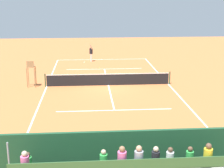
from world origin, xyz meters
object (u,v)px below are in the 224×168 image
umpire_chair (31,71)px  tennis_net (108,79)px  equipment_bag (132,164)px  tennis_racket (84,62)px  courtside_bench (178,153)px  tennis_ball_near (100,68)px  tennis_player (91,52)px

umpire_chair → tennis_net: bearing=179.2°
equipment_bag → tennis_racket: equipment_bag is taller
courtside_bench → tennis_racket: 23.24m
umpire_chair → tennis_ball_near: size_ratio=32.42×
umpire_chair → equipment_bag: bearing=115.3°
tennis_player → tennis_racket: size_ratio=3.29×
umpire_chair → tennis_player: 11.04m
courtside_bench → equipment_bag: size_ratio=2.00×
tennis_player → tennis_ball_near: size_ratio=29.18×
courtside_bench → tennis_racket: bearing=-79.4°
equipment_bag → tennis_racket: size_ratio=1.54×
tennis_net → tennis_racket: (2.05, -9.56, -0.49)m
equipment_bag → courtside_bench: bearing=-176.4°
equipment_bag → tennis_player: (1.42, -23.36, 0.84)m
tennis_racket → tennis_net: bearing=102.1°
tennis_net → umpire_chair: (6.20, -0.09, 0.81)m
courtside_bench → tennis_ball_near: size_ratio=27.27×
equipment_bag → tennis_ball_near: bearing=-88.2°
tennis_net → equipment_bag: (-0.17, 13.40, -0.32)m
courtside_bench → tennis_net: bearing=-80.6°
tennis_racket → tennis_ball_near: size_ratio=8.88×
courtside_bench → tennis_racket: (4.26, -22.84, -0.54)m
equipment_bag → tennis_racket: 23.07m
courtside_bench → tennis_player: bearing=-81.5°
umpire_chair → courtside_bench: bearing=122.2°
umpire_chair → tennis_ball_near: umpire_chair is taller
equipment_bag → tennis_ball_near: (0.63, -19.93, -0.15)m
tennis_racket → tennis_player: bearing=-153.7°
tennis_ball_near → tennis_racket: bearing=-62.3°
equipment_bag → tennis_player: 23.42m
tennis_net → umpire_chair: size_ratio=4.81×
umpire_chair → tennis_player: umpire_chair is taller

